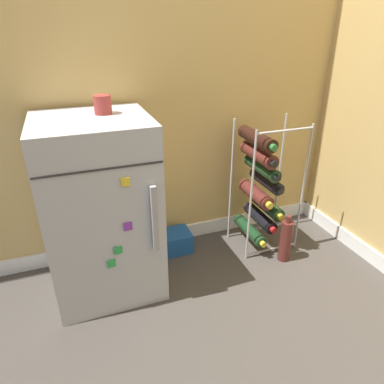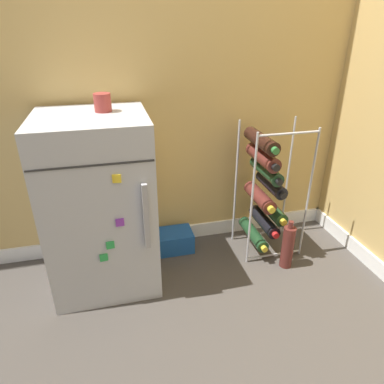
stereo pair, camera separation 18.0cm
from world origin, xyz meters
name	(u,v)px [view 1 (the left image)]	position (x,y,z in m)	size (l,w,h in m)	color
ground_plane	(222,316)	(0.00, 0.00, 0.00)	(14.00, 14.00, 0.00)	#423D38
wall_back	(170,23)	(0.00, 0.72, 1.24)	(6.96, 0.07, 2.50)	tan
mini_fridge	(102,209)	(-0.45, 0.43, 0.44)	(0.50, 0.50, 0.88)	#B7BABF
wine_rack	(260,186)	(0.44, 0.47, 0.39)	(0.35, 0.33, 0.77)	#B2B2B7
soda_box	(172,242)	(-0.06, 0.59, 0.06)	(0.22, 0.16, 0.12)	#194C9E
fridge_top_cup	(103,105)	(-0.39, 0.48, 0.92)	(0.08, 0.08, 0.08)	maroon
loose_bottle_floor	(286,240)	(0.52, 0.27, 0.13)	(0.07, 0.07, 0.29)	#56231E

